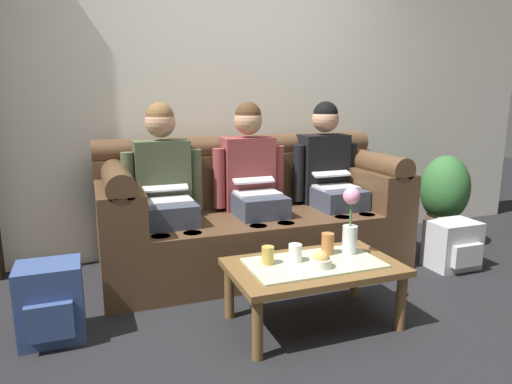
% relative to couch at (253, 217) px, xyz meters
% --- Properties ---
extents(ground_plane, '(14.00, 14.00, 0.00)m').
position_rel_couch_xyz_m(ground_plane, '(0.00, -1.17, -0.37)').
color(ground_plane, black).
extents(back_wall_patterned, '(6.00, 0.12, 2.90)m').
position_rel_couch_xyz_m(back_wall_patterned, '(0.00, 0.53, 1.08)').
color(back_wall_patterned, silver).
rests_on(back_wall_patterned, ground_plane).
extents(couch, '(2.21, 0.88, 0.96)m').
position_rel_couch_xyz_m(couch, '(0.00, 0.00, 0.00)').
color(couch, '#513823').
rests_on(couch, ground_plane).
extents(person_left, '(0.56, 0.67, 1.22)m').
position_rel_couch_xyz_m(person_left, '(-0.64, -0.00, 0.29)').
color(person_left, '#383D4C').
rests_on(person_left, ground_plane).
extents(person_middle, '(0.56, 0.67, 1.22)m').
position_rel_couch_xyz_m(person_middle, '(0.00, -0.00, 0.29)').
color(person_middle, '#383D4C').
rests_on(person_middle, ground_plane).
extents(person_right, '(0.56, 0.67, 1.22)m').
position_rel_couch_xyz_m(person_right, '(0.64, -0.00, 0.29)').
color(person_right, '#383D4C').
rests_on(person_right, ground_plane).
extents(coffee_table, '(0.94, 0.56, 0.37)m').
position_rel_couch_xyz_m(coffee_table, '(0.00, -0.99, -0.06)').
color(coffee_table, brown).
rests_on(coffee_table, ground_plane).
extents(flower_vase, '(0.10, 0.10, 0.39)m').
position_rel_couch_xyz_m(flower_vase, '(0.26, -0.93, 0.19)').
color(flower_vase, silver).
rests_on(flower_vase, coffee_table).
extents(snack_bowl, '(0.12, 0.12, 0.10)m').
position_rel_couch_xyz_m(snack_bowl, '(0.00, -1.07, 0.03)').
color(snack_bowl, silver).
rests_on(snack_bowl, coffee_table).
extents(cup_near_left, '(0.07, 0.07, 0.10)m').
position_rel_couch_xyz_m(cup_near_left, '(-0.09, -0.95, 0.04)').
color(cup_near_left, white).
rests_on(cup_near_left, coffee_table).
extents(cup_near_right, '(0.07, 0.07, 0.12)m').
position_rel_couch_xyz_m(cup_near_right, '(0.14, -0.90, 0.06)').
color(cup_near_right, '#B26633').
rests_on(cup_near_right, coffee_table).
extents(cup_far_center, '(0.07, 0.07, 0.10)m').
position_rel_couch_xyz_m(cup_far_center, '(-0.25, -0.93, 0.04)').
color(cup_far_center, gold).
rests_on(cup_far_center, coffee_table).
extents(backpack_left, '(0.32, 0.30, 0.42)m').
position_rel_couch_xyz_m(backpack_left, '(-1.37, -0.67, -0.17)').
color(backpack_left, '#33477A').
rests_on(backpack_left, ground_plane).
extents(backpack_right, '(0.35, 0.30, 0.35)m').
position_rel_couch_xyz_m(backpack_right, '(1.37, -0.59, -0.20)').
color(backpack_right, '#B7B7BC').
rests_on(backpack_right, ground_plane).
extents(potted_plant, '(0.40, 0.40, 0.78)m').
position_rel_couch_xyz_m(potted_plant, '(1.67, -0.15, 0.06)').
color(potted_plant, brown).
rests_on(potted_plant, ground_plane).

